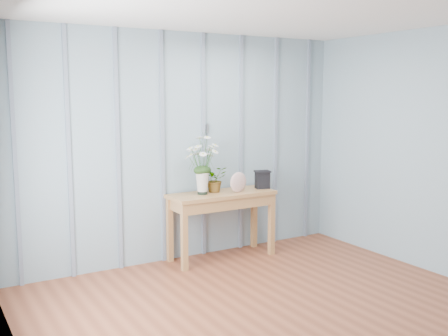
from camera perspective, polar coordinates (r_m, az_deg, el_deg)
ground at (r=4.29m, az=9.69°, el=-17.36°), size 4.50×4.50×0.00m
room_shell at (r=4.61m, az=2.81°, el=9.98°), size 4.00×4.50×2.50m
sideboard at (r=5.83m, az=-0.25°, el=-3.78°), size 1.20×0.45×0.75m
daisy_vase at (r=5.65m, az=-2.39°, el=1.39°), size 0.48×0.37×0.68m
spider_plant at (r=5.82m, az=-1.00°, el=-1.24°), size 0.26×0.23×0.28m
felt_disc_vessel at (r=5.80m, az=1.57°, el=-1.56°), size 0.23×0.09×0.23m
carved_box at (r=6.05m, az=4.20°, el=-1.24°), size 0.20×0.17×0.21m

